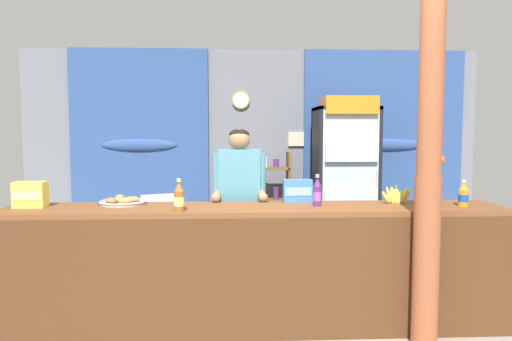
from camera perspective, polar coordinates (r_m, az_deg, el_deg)
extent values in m
plane|color=gray|center=(4.53, 0.55, -15.30)|extent=(7.78, 7.78, 0.00)
cube|color=slate|center=(6.03, -0.38, 2.27)|extent=(5.79, 0.12, 2.59)
cube|color=#2D4C89|center=(6.05, -14.05, 4.08)|extent=(1.72, 0.04, 2.18)
ellipsoid|color=#2D4C89|center=(6.04, -14.06, 3.04)|extent=(0.95, 0.10, 0.16)
cube|color=#2D4C89|center=(6.24, 15.31, 4.07)|extent=(2.06, 0.04, 2.18)
ellipsoid|color=#2D4C89|center=(6.22, 15.34, 3.06)|extent=(1.13, 0.10, 0.16)
cylinder|color=tan|center=(5.96, -1.87, 8.62)|extent=(0.22, 0.03, 0.22)
cylinder|color=white|center=(5.95, -1.87, 8.63)|extent=(0.19, 0.01, 0.19)
cube|color=beige|center=(6.00, 5.12, 3.87)|extent=(0.24, 0.02, 0.18)
cube|color=brown|center=(3.67, -0.01, -4.74)|extent=(3.91, 0.58, 0.04)
cube|color=#4E2E18|center=(3.52, 0.20, -13.23)|extent=(3.91, 0.04, 0.92)
cube|color=#4E2E18|center=(4.16, -27.90, -10.96)|extent=(0.08, 0.53, 0.92)
cube|color=#4E2E18|center=(4.31, 26.78, -10.38)|extent=(0.08, 0.53, 0.92)
cylinder|color=#995133|center=(3.63, 20.08, -10.40)|extent=(0.19, 0.19, 1.24)
cylinder|color=#995133|center=(3.53, 20.64, 9.43)|extent=(0.17, 0.17, 1.24)
ellipsoid|color=#995133|center=(3.55, 21.67, 1.17)|extent=(0.06, 0.05, 0.08)
cube|color=black|center=(5.87, 10.20, -1.53)|extent=(0.71, 0.04, 1.84)
cube|color=black|center=(5.55, 7.40, -1.84)|extent=(0.04, 0.56, 1.84)
cube|color=black|center=(5.71, 14.08, -1.77)|extent=(0.04, 0.56, 1.84)
cube|color=black|center=(5.59, 10.93, 7.42)|extent=(0.71, 0.56, 0.04)
cube|color=black|center=(5.78, 10.65, -10.52)|extent=(0.71, 0.56, 0.08)
cube|color=silver|center=(5.35, 11.46, -1.59)|extent=(0.65, 0.02, 1.68)
cylinder|color=#B7B7BC|center=(5.41, 14.59, -2.12)|extent=(0.02, 0.02, 0.40)
cube|color=silver|center=(5.65, 10.75, -4.23)|extent=(0.63, 0.48, 0.02)
cube|color=silver|center=(5.53, 11.03, -3.28)|extent=(0.59, 0.44, 0.20)
cube|color=silver|center=(5.60, 10.83, 1.15)|extent=(0.63, 0.48, 0.02)
cube|color=silver|center=(5.48, 11.12, 2.23)|extent=(0.59, 0.44, 0.20)
cube|color=silver|center=(5.59, 10.91, 6.60)|extent=(0.63, 0.48, 0.02)
cube|color=orange|center=(5.49, 11.20, 7.78)|extent=(0.59, 0.44, 0.20)
cube|color=brown|center=(5.69, -0.42, -4.35)|extent=(0.04, 0.28, 1.31)
cube|color=brown|center=(5.73, 4.00, -4.31)|extent=(0.04, 0.28, 1.31)
cube|color=brown|center=(5.65, 1.81, 0.27)|extent=(0.44, 0.28, 0.02)
cylinder|color=silver|center=(5.64, 1.14, 1.09)|extent=(0.05, 0.05, 0.14)
cylinder|color=#56286B|center=(5.65, 2.48, 0.90)|extent=(0.07, 0.07, 0.10)
cube|color=brown|center=(5.69, 1.80, -3.68)|extent=(0.44, 0.28, 0.02)
cylinder|color=black|center=(5.68, 1.14, -3.02)|extent=(0.06, 0.06, 0.11)
cylinder|color=#56286B|center=(5.69, 2.47, -2.82)|extent=(0.07, 0.07, 0.15)
cube|color=brown|center=(5.76, 1.79, -7.56)|extent=(0.44, 0.28, 0.02)
cylinder|color=#56286B|center=(5.74, 1.13, -6.82)|extent=(0.05, 0.05, 0.13)
cylinder|color=#56286B|center=(5.75, 2.45, -6.68)|extent=(0.06, 0.06, 0.15)
cube|color=silver|center=(5.20, -11.12, -7.72)|extent=(0.57, 0.57, 0.04)
cube|color=silver|center=(5.35, -11.66, -4.98)|extent=(0.40, 0.19, 0.40)
cylinder|color=silver|center=(5.03, -12.70, -10.75)|extent=(0.04, 0.04, 0.44)
cylinder|color=silver|center=(5.12, -8.47, -10.42)|extent=(0.04, 0.04, 0.44)
cylinder|color=silver|center=(5.39, -13.56, -9.72)|extent=(0.04, 0.04, 0.44)
cylinder|color=silver|center=(5.47, -9.60, -9.44)|extent=(0.04, 0.04, 0.44)
cube|color=silver|center=(5.13, -13.32, -6.55)|extent=(0.19, 0.38, 0.03)
cube|color=silver|center=(5.22, -8.99, -6.29)|extent=(0.19, 0.38, 0.03)
cylinder|color=#28282D|center=(4.28, -3.08, -10.45)|extent=(0.11, 0.11, 0.86)
cylinder|color=#28282D|center=(4.28, -0.96, -10.44)|extent=(0.11, 0.11, 0.86)
cube|color=teal|center=(4.15, -2.04, -1.09)|extent=(0.37, 0.20, 0.54)
sphere|color=#997051|center=(4.13, -2.06, 3.80)|extent=(0.19, 0.19, 0.19)
ellipsoid|color=black|center=(4.14, -2.06, 4.40)|extent=(0.18, 0.18, 0.10)
cylinder|color=teal|center=(4.15, -4.79, -0.38)|extent=(0.08, 0.08, 0.35)
cylinder|color=#997051|center=(4.02, -4.86, -3.08)|extent=(0.07, 0.26, 0.07)
sphere|color=#997051|center=(3.89, -4.93, -3.33)|extent=(0.08, 0.08, 0.08)
cylinder|color=teal|center=(4.16, 0.70, -0.36)|extent=(0.08, 0.08, 0.35)
cylinder|color=#997051|center=(4.03, 0.82, -3.05)|extent=(0.07, 0.26, 0.07)
sphere|color=#997051|center=(3.90, 0.93, -3.31)|extent=(0.08, 0.08, 0.08)
cylinder|color=black|center=(4.05, 20.13, -2.46)|extent=(0.09, 0.09, 0.20)
cone|color=black|center=(4.03, 20.19, -0.44)|extent=(0.09, 0.09, 0.09)
cylinder|color=red|center=(4.03, 20.21, 0.42)|extent=(0.04, 0.04, 0.03)
cylinder|color=red|center=(4.05, 20.13, -2.46)|extent=(0.09, 0.09, 0.09)
cylinder|color=#56286B|center=(3.71, 7.50, -3.14)|extent=(0.07, 0.07, 0.16)
cone|color=#56286B|center=(3.70, 7.52, -1.40)|extent=(0.07, 0.07, 0.07)
cylinder|color=silver|center=(3.70, 7.53, -0.66)|extent=(0.03, 0.03, 0.03)
cylinder|color=purple|center=(3.71, 7.50, -3.14)|extent=(0.07, 0.07, 0.07)
cylinder|color=orange|center=(4.03, 24.04, -3.10)|extent=(0.08, 0.08, 0.13)
cone|color=orange|center=(4.01, 24.08, -1.77)|extent=(0.08, 0.08, 0.06)
cylinder|color=white|center=(4.01, 24.10, -1.21)|extent=(0.03, 0.03, 0.02)
cylinder|color=#194C99|center=(4.03, 24.04, -3.10)|extent=(0.08, 0.08, 0.06)
cylinder|color=brown|center=(3.47, -9.40, -3.75)|extent=(0.07, 0.07, 0.15)
cone|color=brown|center=(3.46, -9.42, -1.94)|extent=(0.07, 0.07, 0.07)
cylinder|color=#E5CC4C|center=(3.45, -9.43, -1.18)|extent=(0.03, 0.03, 0.02)
cylinder|color=#E5D166|center=(3.47, -9.40, -3.75)|extent=(0.07, 0.07, 0.07)
cube|color=#3D75B7|center=(3.91, 5.10, -2.49)|extent=(0.24, 0.11, 0.19)
cube|color=#7CB5F7|center=(3.85, 5.22, -2.59)|extent=(0.21, 0.00, 0.07)
cube|color=#EAD14C|center=(4.02, -25.90, -2.66)|extent=(0.24, 0.13, 0.20)
cube|color=#FFFF8C|center=(3.96, -26.28, -2.78)|extent=(0.21, 0.00, 0.07)
cylinder|color=#BCBCC1|center=(3.94, -15.97, -3.86)|extent=(0.36, 0.36, 0.02)
torus|color=#BCBCC1|center=(3.94, -15.97, -3.66)|extent=(0.38, 0.38, 0.02)
ellipsoid|color=#B2753D|center=(3.94, -14.81, -3.45)|extent=(0.11, 0.08, 0.04)
ellipsoid|color=#A36638|center=(4.01, -14.91, -3.31)|extent=(0.11, 0.08, 0.04)
ellipsoid|color=#B2753D|center=(4.00, -16.33, -3.23)|extent=(0.08, 0.07, 0.06)
ellipsoid|color=tan|center=(3.95, -16.89, -3.48)|extent=(0.09, 0.08, 0.04)
ellipsoid|color=#A36638|center=(3.88, -17.31, -3.55)|extent=(0.10, 0.09, 0.05)
ellipsoid|color=#C68947|center=(3.82, -15.70, -3.60)|extent=(0.11, 0.06, 0.05)
ellipsoid|color=#CCC14C|center=(3.95, 15.58, -3.20)|extent=(0.09, 0.04, 0.12)
ellipsoid|color=#CCC14C|center=(3.97, 15.94, -2.94)|extent=(0.08, 0.04, 0.15)
ellipsoid|color=#CCC14C|center=(3.97, 16.37, -2.96)|extent=(0.05, 0.04, 0.15)
ellipsoid|color=#CCC14C|center=(3.97, 16.81, -3.02)|extent=(0.05, 0.04, 0.14)
ellipsoid|color=#CCC14C|center=(3.98, 17.25, -3.16)|extent=(0.07, 0.04, 0.13)
ellipsoid|color=#CCC14C|center=(3.99, 17.63, -2.95)|extent=(0.08, 0.04, 0.15)
ellipsoid|color=#CCC14C|center=(4.01, 17.94, -2.98)|extent=(0.09, 0.04, 0.14)
cylinder|color=olive|center=(3.97, 16.81, -2.05)|extent=(0.02, 0.02, 0.05)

